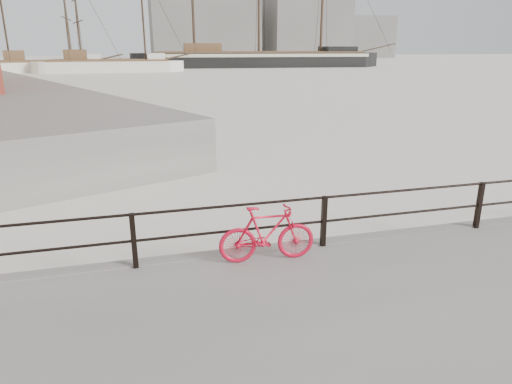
{
  "coord_description": "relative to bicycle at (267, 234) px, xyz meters",
  "views": [
    {
      "loc": [
        -3.35,
        -7.61,
        4.03
      ],
      "look_at": [
        -0.89,
        1.5,
        1.0
      ],
      "focal_mm": 32.0,
      "sensor_mm": 36.0,
      "label": 1
    }
  ],
  "objects": [
    {
      "name": "schooner_left",
      "position": [
        -14.78,
        75.68,
        -0.87
      ],
      "size": [
        25.26,
        15.61,
        17.92
      ],
      "primitive_type": null,
      "rotation": [
        0.0,
        0.0,
        0.22
      ],
      "color": "silver",
      "rests_on": "ground"
    },
    {
      "name": "bicycle",
      "position": [
        0.0,
        0.0,
        0.0
      ],
      "size": [
        1.73,
        0.38,
        1.04
      ],
      "primitive_type": "imported",
      "rotation": [
        0.0,
        0.0,
        -0.07
      ],
      "color": "red",
      "rests_on": "promenade"
    },
    {
      "name": "industrial_west",
      "position": [
        21.22,
        140.48,
        8.13
      ],
      "size": [
        32.0,
        18.0,
        18.0
      ],
      "primitive_type": "cube",
      "color": "gray",
      "rests_on": "ground"
    },
    {
      "name": "industrial_east",
      "position": [
        79.22,
        150.48,
        6.13
      ],
      "size": [
        20.0,
        16.0,
        14.0
      ],
      "primitive_type": "cube",
      "color": "gray",
      "rests_on": "ground"
    },
    {
      "name": "schooner_mid",
      "position": [
        -5.02,
        72.43,
        -0.87
      ],
      "size": [
        25.28,
        10.89,
        18.45
      ],
      "primitive_type": null,
      "rotation": [
        0.0,
        0.0,
        -0.01
      ],
      "color": "silver",
      "rests_on": "ground"
    },
    {
      "name": "guardrail",
      "position": [
        1.22,
        0.33,
        -0.02
      ],
      "size": [
        28.0,
        0.1,
        1.0
      ],
      "primitive_type": null,
      "color": "black",
      "rests_on": "promenade"
    },
    {
      "name": "ground",
      "position": [
        1.22,
        0.48,
        -0.87
      ],
      "size": [
        400.0,
        400.0,
        0.0
      ],
      "primitive_type": "plane",
      "color": "white",
      "rests_on": "ground"
    },
    {
      "name": "barque_black",
      "position": [
        22.92,
        83.38,
        -0.87
      ],
      "size": [
        56.88,
        23.19,
        31.69
      ],
      "primitive_type": null,
      "rotation": [
        0.0,
        0.0,
        -0.09
      ],
      "color": "black",
      "rests_on": "ground"
    },
    {
      "name": "industrial_mid",
      "position": [
        56.22,
        145.48,
        11.13
      ],
      "size": [
        26.0,
        20.0,
        24.0
      ],
      "primitive_type": "cube",
      "color": "gray",
      "rests_on": "ground"
    }
  ]
}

